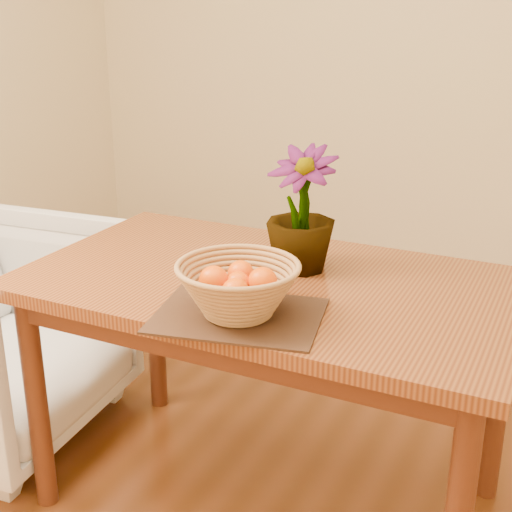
% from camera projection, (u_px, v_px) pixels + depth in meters
% --- Properties ---
extents(wall_back, '(4.00, 0.02, 2.70)m').
position_uv_depth(wall_back, '(439.00, 30.00, 3.46)').
color(wall_back, beige).
rests_on(wall_back, floor).
extents(table, '(1.40, 0.80, 0.75)m').
position_uv_depth(table, '(270.00, 306.00, 2.04)').
color(table, brown).
rests_on(table, floor).
extents(placemat, '(0.46, 0.38, 0.01)m').
position_uv_depth(placemat, '(238.00, 316.00, 1.77)').
color(placemat, '#3E2616').
rests_on(placemat, table).
extents(wicker_basket, '(0.31, 0.31, 0.13)m').
position_uv_depth(wicker_basket, '(238.00, 291.00, 1.75)').
color(wicker_basket, '#B3864A').
rests_on(wicker_basket, placemat).
extents(orange_pile, '(0.19, 0.18, 0.07)m').
position_uv_depth(orange_pile, '(238.00, 282.00, 1.74)').
color(orange_pile, '#FD5E04').
rests_on(orange_pile, wicker_basket).
extents(potted_plant, '(0.21, 0.21, 0.36)m').
position_uv_depth(potted_plant, '(301.00, 210.00, 2.02)').
color(potted_plant, '#174C15').
rests_on(potted_plant, table).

